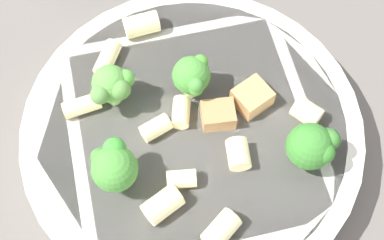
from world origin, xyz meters
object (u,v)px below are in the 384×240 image
object	(u,v)px
broccoli_floret_2	(114,166)
chicken_chunk_0	(218,115)
broccoli_floret_1	(112,85)
rigatoni_8	(107,58)
rigatoni_0	(181,112)
rigatoni_4	(142,25)
pasta_bowl	(192,134)
broccoli_floret_0	(313,146)
broccoli_floret_3	(191,76)
rigatoni_1	(221,230)
chicken_chunk_1	(252,97)
rigatoni_2	(307,112)
rigatoni_7	(156,128)
rigatoni_3	(163,205)
rigatoni_6	(83,103)
rigatoni_9	(181,179)
rigatoni_5	(238,154)

from	to	relation	value
broccoli_floret_2	chicken_chunk_0	world-z (taller)	broccoli_floret_2
broccoli_floret_1	rigatoni_8	distance (m)	0.04
rigatoni_0	rigatoni_4	world-z (taller)	rigatoni_4
pasta_bowl	chicken_chunk_0	distance (m)	0.03
broccoli_floret_0	broccoli_floret_3	distance (m)	0.10
pasta_bowl	rigatoni_8	distance (m)	0.09
broccoli_floret_2	rigatoni_4	distance (m)	0.14
broccoli_floret_3	rigatoni_1	world-z (taller)	broccoli_floret_3
broccoli_floret_0	chicken_chunk_1	bearing A→B (deg)	138.99
rigatoni_8	rigatoni_4	bearing A→B (deg)	59.75
rigatoni_2	pasta_bowl	bearing A→B (deg)	-165.74
broccoli_floret_3	rigatoni_4	world-z (taller)	broccoli_floret_3
rigatoni_7	rigatoni_8	distance (m)	0.07
rigatoni_0	rigatoni_1	size ratio (longest dim) A/B	0.89
rigatoni_0	rigatoni_3	world-z (taller)	rigatoni_3
rigatoni_4	chicken_chunk_0	distance (m)	0.10
pasta_bowl	rigatoni_7	distance (m)	0.04
pasta_bowl	rigatoni_2	distance (m)	0.09
broccoli_floret_0	rigatoni_1	distance (m)	0.09
rigatoni_1	rigatoni_7	bearing A→B (deg)	130.62
rigatoni_0	rigatoni_8	distance (m)	0.08
rigatoni_6	rigatoni_7	bearing A→B (deg)	-10.99
rigatoni_9	rigatoni_5	bearing A→B (deg)	33.43
broccoli_floret_1	rigatoni_2	bearing A→B (deg)	3.81
pasta_bowl	rigatoni_6	bearing A→B (deg)	178.48
broccoli_floret_1	rigatoni_9	distance (m)	0.09
pasta_bowl	rigatoni_8	size ratio (longest dim) A/B	8.95
broccoli_floret_3	rigatoni_2	distance (m)	0.09
broccoli_floret_1	rigatoni_7	xyz separation A→B (m)	(0.04, -0.02, -0.02)
pasta_bowl	broccoli_floret_3	bearing A→B (deg)	100.38
rigatoni_7	rigatoni_9	world-z (taller)	same
rigatoni_8	rigatoni_2	bearing A→B (deg)	-8.31
rigatoni_7	rigatoni_2	bearing A→B (deg)	15.53
broccoli_floret_1	rigatoni_8	bearing A→B (deg)	112.88
chicken_chunk_0	rigatoni_6	bearing A→B (deg)	-176.47
pasta_bowl	rigatoni_7	world-z (taller)	rigatoni_7
broccoli_floret_2	chicken_chunk_0	size ratio (longest dim) A/B	1.66
rigatoni_8	rigatoni_0	bearing A→B (deg)	-29.96
pasta_bowl	chicken_chunk_0	xyz separation A→B (m)	(0.02, 0.01, 0.02)
broccoli_floret_0	rigatoni_0	distance (m)	0.10
rigatoni_3	chicken_chunk_0	xyz separation A→B (m)	(0.03, 0.08, -0.00)
rigatoni_4	rigatoni_1	bearing A→B (deg)	-60.87
rigatoni_3	chicken_chunk_0	size ratio (longest dim) A/B	1.07
rigatoni_3	rigatoni_8	world-z (taller)	rigatoni_3
pasta_bowl	rigatoni_5	xyz separation A→B (m)	(0.04, -0.02, 0.02)
rigatoni_6	rigatoni_8	distance (m)	0.04
rigatoni_3	rigatoni_0	bearing A→B (deg)	89.95
broccoli_floret_0	chicken_chunk_1	distance (m)	0.06
rigatoni_5	chicken_chunk_1	world-z (taller)	same
broccoli_floret_2	rigatoni_8	bearing A→B (deg)	107.39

